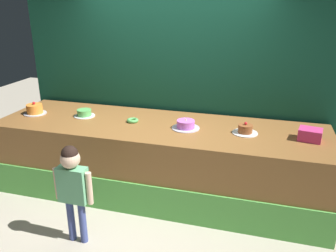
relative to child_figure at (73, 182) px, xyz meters
name	(u,v)px	position (x,y,z in m)	size (l,w,h in m)	color
ground_plane	(144,216)	(0.51, 0.58, -0.68)	(12.00, 12.00, 0.00)	#BCB29E
stage_platform	(159,159)	(0.51, 1.15, -0.23)	(4.01, 1.18, 0.91)	brown
curtain_backdrop	(174,72)	(0.51, 1.84, 0.74)	(4.22, 0.08, 2.85)	#144C38
child_figure	(73,182)	(0.00, 0.00, 0.00)	(0.41, 0.19, 1.06)	#3F4C8C
pink_box	(310,135)	(2.21, 1.15, 0.29)	(0.23, 0.19, 0.13)	#E33A84
donut	(133,120)	(0.17, 1.17, 0.25)	(0.14, 0.14, 0.04)	#59B259
cake_far_left	(35,109)	(-1.20, 1.12, 0.29)	(0.29, 0.29, 0.16)	silver
cake_center_left	(84,113)	(-0.51, 1.20, 0.27)	(0.27, 0.27, 0.09)	white
cake_center_right	(186,125)	(0.85, 1.13, 0.27)	(0.33, 0.33, 0.13)	silver
cake_far_right	(245,130)	(1.53, 1.16, 0.27)	(0.29, 0.29, 0.14)	white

